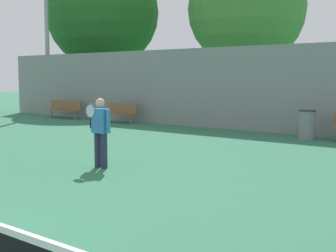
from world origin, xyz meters
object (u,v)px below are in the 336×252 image
(trash_bin, at_px, (307,125))
(tree_green_tall, at_px, (103,12))
(tennis_player, at_px, (100,129))
(tree_green_broad, at_px, (246,8))
(bench_courtside_far, at_px, (121,111))
(bench_by_gate, at_px, (64,108))

(trash_bin, xyz_separation_m, tree_green_tall, (-14.78, 5.49, 5.31))
(tree_green_tall, bearing_deg, trash_bin, -20.37)
(tennis_player, bearing_deg, tree_green_broad, 109.01)
(tennis_player, relative_size, trash_bin, 1.63)
(bench_courtside_far, height_order, tree_green_tall, tree_green_tall)
(tree_green_tall, distance_m, tree_green_broad, 8.62)
(tree_green_tall, height_order, tree_green_broad, tree_green_tall)
(bench_by_gate, bearing_deg, tree_green_tall, 117.30)
(bench_courtside_far, distance_m, bench_by_gate, 3.72)
(tree_green_broad, bearing_deg, bench_courtside_far, -103.70)
(bench_by_gate, relative_size, tree_green_broad, 0.25)
(bench_by_gate, bearing_deg, tennis_player, -36.07)
(bench_by_gate, relative_size, trash_bin, 2.31)
(tree_green_tall, xyz_separation_m, tree_green_broad, (8.29, 2.32, -0.25))
(bench_courtside_far, distance_m, tree_green_tall, 9.86)
(trash_bin, relative_size, tree_green_tall, 0.10)
(tennis_player, distance_m, tree_green_broad, 16.50)
(bench_by_gate, bearing_deg, trash_bin, -1.04)
(tennis_player, xyz_separation_m, tree_green_tall, (-13.03, 12.78, 4.92))
(tennis_player, bearing_deg, bench_by_gate, 145.53)
(tree_green_tall, bearing_deg, tennis_player, -44.45)
(trash_bin, bearing_deg, tree_green_broad, 129.71)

